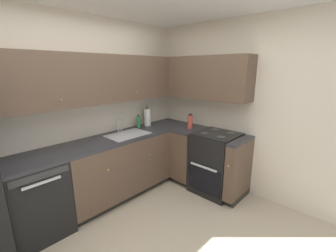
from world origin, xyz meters
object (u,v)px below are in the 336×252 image
object	(u,v)px
soap_bottle	(138,122)
paper_towel_roll	(147,117)
dishwasher	(36,199)
oven_range	(216,162)
oil_bottle	(190,122)

from	to	relation	value
soap_bottle	paper_towel_roll	bearing A→B (deg)	-6.38
dishwasher	soap_bottle	distance (m)	1.77
dishwasher	paper_towel_roll	size ratio (longest dim) A/B	2.55
dishwasher	oven_range	world-z (taller)	oven_range
soap_bottle	paper_towel_roll	distance (m)	0.19
dishwasher	soap_bottle	world-z (taller)	soap_bottle
paper_towel_roll	oil_bottle	size ratio (longest dim) A/B	1.43
dishwasher	oven_range	distance (m)	2.42
dishwasher	oil_bottle	xyz separation A→B (m)	(2.19, -0.48, 0.59)
soap_bottle	oven_range	bearing A→B (deg)	-64.77
oil_bottle	oven_range	bearing A→B (deg)	-87.82
paper_towel_roll	oil_bottle	bearing A→B (deg)	-61.42
oven_range	oil_bottle	world-z (taller)	oil_bottle
paper_towel_roll	oil_bottle	distance (m)	0.73
paper_towel_roll	dishwasher	bearing A→B (deg)	-175.01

